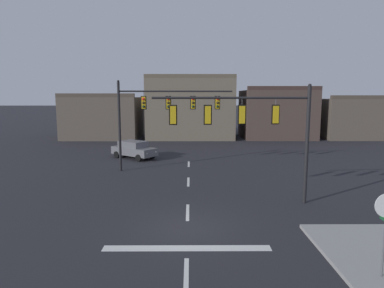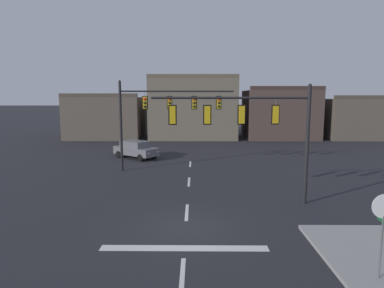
{
  "view_description": "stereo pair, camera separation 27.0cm",
  "coord_description": "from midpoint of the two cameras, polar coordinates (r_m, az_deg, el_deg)",
  "views": [
    {
      "loc": [
        0.13,
        -14.03,
        5.72
      ],
      "look_at": [
        0.23,
        4.96,
        3.02
      ],
      "focal_mm": 31.31,
      "sensor_mm": 36.0,
      "label": 1
    },
    {
      "loc": [
        0.4,
        -14.03,
        5.72
      ],
      "look_at": [
        0.23,
        4.96,
        3.02
      ],
      "focal_mm": 31.31,
      "sensor_mm": 36.0,
      "label": 2
    }
  ],
  "objects": [
    {
      "name": "building_row",
      "position": [
        47.59,
        4.35,
        5.18
      ],
      "size": [
        42.11,
        11.97,
        8.51
      ],
      "color": "brown",
      "rests_on": "ground"
    },
    {
      "name": "lane_centreline",
      "position": [
        17.02,
        -1.21,
        -11.53
      ],
      "size": [
        0.16,
        26.4,
        0.01
      ],
      "color": "silver",
      "rests_on": "ground"
    },
    {
      "name": "car_lot_nearside",
      "position": [
        31.61,
        -10.11,
        -0.87
      ],
      "size": [
        4.59,
        4.09,
        1.61
      ],
      "color": "slate",
      "rests_on": "ground"
    },
    {
      "name": "signal_mast_far_side",
      "position": [
        25.7,
        -5.97,
        5.94
      ],
      "size": [
        8.7,
        0.53,
        6.94
      ],
      "color": "black",
      "rests_on": "ground"
    },
    {
      "name": "ground_plane",
      "position": [
        15.15,
        -1.33,
        -14.08
      ],
      "size": [
        400.0,
        400.0,
        0.0
      ],
      "primitive_type": "plane",
      "color": "#232328"
    },
    {
      "name": "stop_bar_paint",
      "position": [
        13.32,
        -1.49,
        -17.31
      ],
      "size": [
        6.4,
        0.5,
        0.01
      ],
      "primitive_type": "cube",
      "color": "silver",
      "rests_on": "ground"
    },
    {
      "name": "signal_mast_near_side",
      "position": [
        17.65,
        9.96,
        3.68
      ],
      "size": [
        8.23,
        0.75,
        6.38
      ],
      "color": "black",
      "rests_on": "ground"
    }
  ]
}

